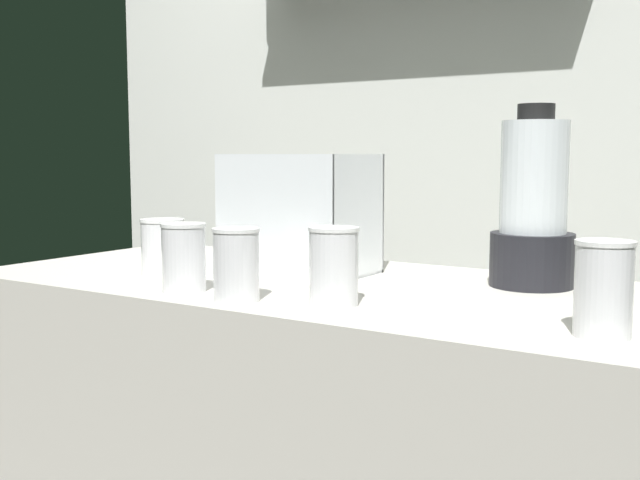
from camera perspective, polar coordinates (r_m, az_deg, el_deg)
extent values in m
cube|color=silver|center=(2.17, 11.16, 9.02)|extent=(2.60, 0.04, 2.50)
cube|color=white|center=(1.60, -1.46, -2.35)|extent=(0.28, 0.20, 0.01)
cube|color=white|center=(1.50, -3.57, 1.68)|extent=(0.28, 0.01, 0.25)
cube|color=white|center=(1.67, 0.42, 2.15)|extent=(0.28, 0.01, 0.25)
cube|color=white|center=(1.66, -5.40, 2.12)|extent=(0.01, 0.20, 0.25)
cube|color=white|center=(1.51, 2.85, 1.71)|extent=(0.01, 0.20, 0.25)
cone|color=orange|center=(1.57, -0.42, -1.71)|extent=(0.16, 0.11, 0.03)
cone|color=orange|center=(1.60, -1.61, -1.61)|extent=(0.17, 0.07, 0.03)
cone|color=orange|center=(1.57, -0.41, -1.75)|extent=(0.06, 0.17, 0.03)
cone|color=orange|center=(1.59, -1.39, -1.59)|extent=(0.17, 0.10, 0.03)
cone|color=orange|center=(1.59, -0.74, -0.39)|extent=(0.03, 0.16, 0.03)
cone|color=orange|center=(1.61, -2.29, -0.58)|extent=(0.14, 0.13, 0.03)
cone|color=orange|center=(1.59, -1.02, -0.83)|extent=(0.16, 0.02, 0.02)
cone|color=orange|center=(1.60, -1.91, -0.55)|extent=(0.17, 0.05, 0.03)
cone|color=orange|center=(1.58, -0.01, 0.64)|extent=(0.08, 0.14, 0.03)
cone|color=orange|center=(1.60, -1.89, 0.74)|extent=(0.15, 0.14, 0.03)
cone|color=orange|center=(1.57, -0.64, 0.60)|extent=(0.06, 0.17, 0.03)
cone|color=orange|center=(1.58, -0.88, 0.00)|extent=(0.17, 0.04, 0.03)
cylinder|color=black|center=(1.49, 15.38, -1.41)|extent=(0.15, 0.15, 0.10)
cylinder|color=silver|center=(1.47, 15.55, 4.50)|extent=(0.12, 0.12, 0.21)
cylinder|color=red|center=(1.48, 15.46, 1.28)|extent=(0.11, 0.11, 0.04)
cylinder|color=black|center=(1.47, 15.69, 9.08)|extent=(0.07, 0.07, 0.03)
cylinder|color=white|center=(1.60, -11.56, -0.61)|extent=(0.09, 0.09, 0.11)
cylinder|color=maroon|center=(1.61, -11.55, -1.37)|extent=(0.08, 0.08, 0.07)
cylinder|color=white|center=(1.60, -11.61, 1.43)|extent=(0.09, 0.09, 0.01)
cylinder|color=white|center=(1.40, -10.03, -1.41)|extent=(0.08, 0.08, 0.12)
cylinder|color=maroon|center=(1.40, -10.02, -2.12)|extent=(0.07, 0.07, 0.08)
cylinder|color=white|center=(1.39, -10.08, 1.10)|extent=(0.08, 0.08, 0.01)
cylinder|color=white|center=(1.30, -6.21, -1.96)|extent=(0.08, 0.08, 0.12)
cylinder|color=red|center=(1.30, -6.21, -2.46)|extent=(0.07, 0.07, 0.09)
cylinder|color=white|center=(1.29, -6.25, 0.74)|extent=(0.08, 0.08, 0.01)
cylinder|color=white|center=(1.25, 1.02, -2.09)|extent=(0.08, 0.08, 0.12)
cylinder|color=orange|center=(1.26, 1.02, -2.98)|extent=(0.07, 0.07, 0.08)
cylinder|color=white|center=(1.24, 1.03, 0.83)|extent=(0.08, 0.08, 0.01)
cylinder|color=white|center=(1.10, 20.22, -3.56)|extent=(0.08, 0.08, 0.12)
cylinder|color=red|center=(1.11, 20.17, -4.75)|extent=(0.07, 0.07, 0.08)
cylinder|color=white|center=(1.09, 20.35, -0.19)|extent=(0.08, 0.08, 0.01)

